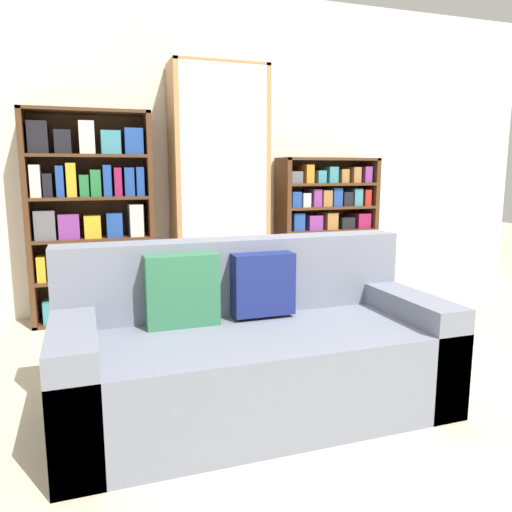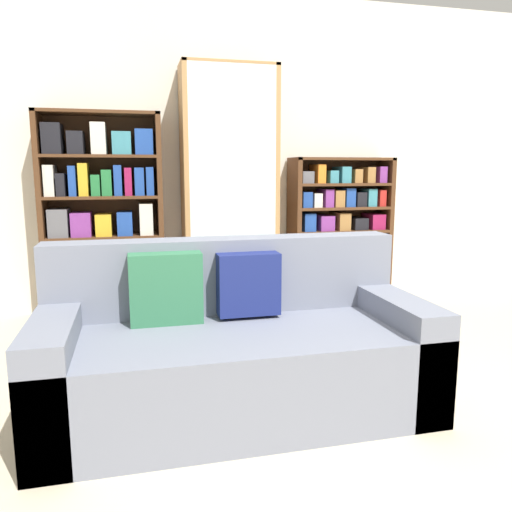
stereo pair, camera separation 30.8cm
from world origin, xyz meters
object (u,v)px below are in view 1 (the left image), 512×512
Objects in this scene: display_cabinet at (219,191)px; wine_bottle at (307,314)px; bookshelf_right at (326,232)px; bookshelf_left at (91,221)px; couch at (252,351)px.

wine_bottle is (0.43, -0.87, -0.88)m from display_cabinet.
wine_bottle is at bearing -63.44° from display_cabinet.
display_cabinet is 1.57× the size of bookshelf_right.
bookshelf_left is at bearing 180.00° from bookshelf_right.
couch is at bearing -69.10° from bookshelf_left.
display_cabinet reaches higher than couch.
wine_bottle is at bearing -123.89° from bookshelf_right.
wine_bottle is (1.48, -0.88, -0.66)m from bookshelf_left.
bookshelf_left is at bearing 110.90° from couch.
display_cabinet is at bearing 79.88° from couch.
bookshelf_left reaches higher than wine_bottle.
bookshelf_left is (-0.71, 1.87, 0.51)m from couch.
bookshelf_left is 4.65× the size of wine_bottle.
wine_bottle is at bearing -30.85° from bookshelf_left.
display_cabinet is (0.33, 1.86, 0.73)m from couch.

